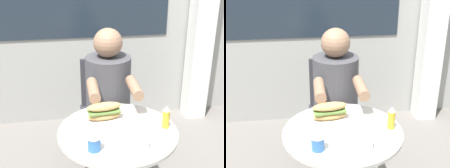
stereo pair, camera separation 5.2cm
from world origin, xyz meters
TOP-DOWN VIEW (x-y plane):
  - lattice_pillar at (1.12, 1.43)m, footprint 0.21×0.21m
  - cafe_table at (0.00, 0.00)m, footprint 0.67×0.67m
  - diner_chair at (0.03, 0.85)m, footprint 0.39×0.39m
  - seated_diner at (0.03, 0.51)m, footprint 0.33×0.58m
  - sandwich_on_plate at (-0.06, 0.12)m, footprint 0.23×0.23m
  - drink_cup at (-0.15, -0.16)m, footprint 0.07×0.07m
  - napkin_box at (0.08, -0.16)m, footprint 0.10×0.10m
  - condiment_bottle at (0.27, -0.01)m, footprint 0.04×0.04m

SIDE VIEW (x-z plane):
  - diner_chair at x=0.03m, z-range 0.09..0.96m
  - seated_diner at x=0.03m, z-range -0.07..1.14m
  - cafe_table at x=0.00m, z-range 0.17..0.93m
  - napkin_box at x=0.08m, z-range 0.76..0.82m
  - drink_cup at x=-0.15m, z-range 0.76..0.84m
  - sandwich_on_plate at x=-0.06m, z-range 0.75..0.86m
  - condiment_bottle at x=0.27m, z-range 0.76..0.89m
  - lattice_pillar at x=1.12m, z-range 0.00..2.40m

